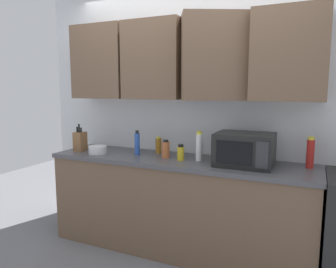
{
  "coord_description": "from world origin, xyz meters",
  "views": [
    {
      "loc": [
        1.15,
        -3.03,
        1.56
      ],
      "look_at": [
        -0.12,
        -0.25,
        1.12
      ],
      "focal_mm": 34.41,
      "sensor_mm": 36.0,
      "label": 1
    }
  ],
  "objects_px": {
    "bottle_blue_cleaner": "(137,144)",
    "bowl_ceramic_small": "(98,150)",
    "microwave": "(244,149)",
    "bottle_amber_vinegar": "(158,145)",
    "bottle_spice_jar": "(166,149)",
    "bottle_yellow_mustard": "(181,153)",
    "bottle_white_jar": "(199,147)",
    "knife_block": "(80,141)",
    "bottle_red_sauce": "(310,153)"
  },
  "relations": [
    {
      "from": "bottle_white_jar",
      "to": "bottle_red_sauce",
      "type": "xyz_separation_m",
      "value": [
        0.92,
        0.13,
        -0.0
      ]
    },
    {
      "from": "bottle_red_sauce",
      "to": "bottle_amber_vinegar",
      "type": "bearing_deg",
      "value": 178.36
    },
    {
      "from": "knife_block",
      "to": "bottle_spice_jar",
      "type": "distance_m",
      "value": 0.96
    },
    {
      "from": "bowl_ceramic_small",
      "to": "knife_block",
      "type": "bearing_deg",
      "value": 172.7
    },
    {
      "from": "bottle_blue_cleaner",
      "to": "bowl_ceramic_small",
      "type": "xyz_separation_m",
      "value": [
        -0.4,
        -0.11,
        -0.08
      ]
    },
    {
      "from": "microwave",
      "to": "knife_block",
      "type": "bearing_deg",
      "value": -177.62
    },
    {
      "from": "bottle_blue_cleaner",
      "to": "bottle_white_jar",
      "type": "distance_m",
      "value": 0.64
    },
    {
      "from": "microwave",
      "to": "bottle_amber_vinegar",
      "type": "bearing_deg",
      "value": 168.47
    },
    {
      "from": "bottle_yellow_mustard",
      "to": "bowl_ceramic_small",
      "type": "bearing_deg",
      "value": -175.54
    },
    {
      "from": "knife_block",
      "to": "bowl_ceramic_small",
      "type": "bearing_deg",
      "value": -7.3
    },
    {
      "from": "bottle_yellow_mustard",
      "to": "bottle_spice_jar",
      "type": "height_order",
      "value": "bottle_spice_jar"
    },
    {
      "from": "bottle_yellow_mustard",
      "to": "bottle_spice_jar",
      "type": "bearing_deg",
      "value": 169.34
    },
    {
      "from": "knife_block",
      "to": "bottle_blue_cleaner",
      "type": "relative_size",
      "value": 1.17
    },
    {
      "from": "bottle_amber_vinegar",
      "to": "bottle_blue_cleaner",
      "type": "bearing_deg",
      "value": -128.94
    },
    {
      "from": "bottle_amber_vinegar",
      "to": "bowl_ceramic_small",
      "type": "relative_size",
      "value": 0.93
    },
    {
      "from": "bottle_yellow_mustard",
      "to": "bottle_red_sauce",
      "type": "distance_m",
      "value": 1.1
    },
    {
      "from": "bottle_yellow_mustard",
      "to": "bottle_white_jar",
      "type": "height_order",
      "value": "bottle_white_jar"
    },
    {
      "from": "bottle_red_sauce",
      "to": "bowl_ceramic_small",
      "type": "distance_m",
      "value": 1.98
    },
    {
      "from": "bottle_yellow_mustard",
      "to": "bottle_red_sauce",
      "type": "xyz_separation_m",
      "value": [
        1.08,
        0.18,
        0.06
      ]
    },
    {
      "from": "bottle_spice_jar",
      "to": "bottle_white_jar",
      "type": "relative_size",
      "value": 0.63
    },
    {
      "from": "bottle_spice_jar",
      "to": "bowl_ceramic_small",
      "type": "relative_size",
      "value": 0.96
    },
    {
      "from": "bottle_spice_jar",
      "to": "bottle_white_jar",
      "type": "distance_m",
      "value": 0.33
    },
    {
      "from": "bottle_yellow_mustard",
      "to": "bottle_amber_vinegar",
      "type": "xyz_separation_m",
      "value": [
        -0.34,
        0.22,
        0.01
      ]
    },
    {
      "from": "bottle_red_sauce",
      "to": "bottle_white_jar",
      "type": "bearing_deg",
      "value": -171.82
    },
    {
      "from": "bottle_yellow_mustard",
      "to": "bottle_amber_vinegar",
      "type": "bearing_deg",
      "value": 146.93
    },
    {
      "from": "microwave",
      "to": "bowl_ceramic_small",
      "type": "xyz_separation_m",
      "value": [
        -1.45,
        -0.1,
        -0.1
      ]
    },
    {
      "from": "microwave",
      "to": "bottle_yellow_mustard",
      "type": "relative_size",
      "value": 3.26
    },
    {
      "from": "bottle_spice_jar",
      "to": "bottle_red_sauce",
      "type": "distance_m",
      "value": 1.26
    },
    {
      "from": "bottle_white_jar",
      "to": "bottle_amber_vinegar",
      "type": "bearing_deg",
      "value": 160.78
    },
    {
      "from": "bottle_amber_vinegar",
      "to": "bottle_red_sauce",
      "type": "height_order",
      "value": "bottle_red_sauce"
    },
    {
      "from": "bottle_spice_jar",
      "to": "bottle_amber_vinegar",
      "type": "xyz_separation_m",
      "value": [
        -0.17,
        0.19,
        -0.0
      ]
    },
    {
      "from": "bottle_yellow_mustard",
      "to": "bottle_white_jar",
      "type": "bearing_deg",
      "value": 15.59
    },
    {
      "from": "knife_block",
      "to": "bottle_yellow_mustard",
      "type": "distance_m",
      "value": 1.13
    },
    {
      "from": "bottle_spice_jar",
      "to": "bottle_amber_vinegar",
      "type": "relative_size",
      "value": 1.03
    },
    {
      "from": "bowl_ceramic_small",
      "to": "bottle_spice_jar",
      "type": "bearing_deg",
      "value": 8.0
    },
    {
      "from": "microwave",
      "to": "bottle_yellow_mustard",
      "type": "distance_m",
      "value": 0.58
    },
    {
      "from": "knife_block",
      "to": "bowl_ceramic_small",
      "type": "relative_size",
      "value": 1.6
    },
    {
      "from": "bottle_spice_jar",
      "to": "bottle_red_sauce",
      "type": "height_order",
      "value": "bottle_red_sauce"
    },
    {
      "from": "bottle_red_sauce",
      "to": "bottle_blue_cleaner",
      "type": "bearing_deg",
      "value": -174.91
    },
    {
      "from": "bottle_amber_vinegar",
      "to": "bottle_red_sauce",
      "type": "distance_m",
      "value": 1.42
    },
    {
      "from": "microwave",
      "to": "bottle_red_sauce",
      "type": "distance_m",
      "value": 0.53
    },
    {
      "from": "bottle_blue_cleaner",
      "to": "bottle_red_sauce",
      "type": "distance_m",
      "value": 1.57
    },
    {
      "from": "microwave",
      "to": "bottle_amber_vinegar",
      "type": "xyz_separation_m",
      "value": [
        -0.91,
        0.18,
        -0.06
      ]
    },
    {
      "from": "bottle_blue_cleaner",
      "to": "microwave",
      "type": "bearing_deg",
      "value": -0.28
    },
    {
      "from": "bottle_white_jar",
      "to": "knife_block",
      "type": "bearing_deg",
      "value": -176.35
    },
    {
      "from": "bottle_spice_jar",
      "to": "bowl_ceramic_small",
      "type": "bearing_deg",
      "value": -172.0
    },
    {
      "from": "bottle_spice_jar",
      "to": "bottle_white_jar",
      "type": "height_order",
      "value": "bottle_white_jar"
    },
    {
      "from": "knife_block",
      "to": "bottle_white_jar",
      "type": "xyz_separation_m",
      "value": [
        1.29,
        0.08,
        0.03
      ]
    },
    {
      "from": "bottle_yellow_mustard",
      "to": "bowl_ceramic_small",
      "type": "distance_m",
      "value": 0.88
    },
    {
      "from": "bottle_yellow_mustard",
      "to": "bottle_amber_vinegar",
      "type": "relative_size",
      "value": 0.88
    }
  ]
}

